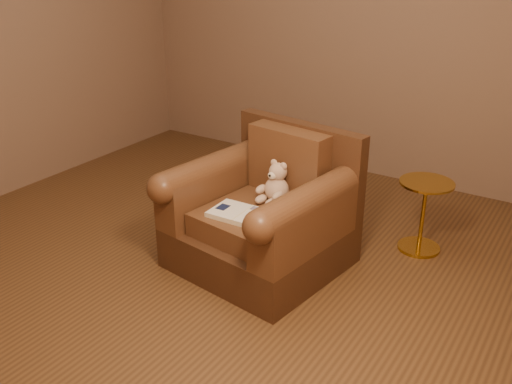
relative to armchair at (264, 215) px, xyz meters
The scene contains 5 objects.
floor 0.53m from the armchair, 156.80° to the right, with size 4.00×4.00×0.00m, color brown.
armchair is the anchor object (origin of this frame).
teddy_bear 0.20m from the armchair, 66.36° to the left, with size 0.20×0.23×0.27m.
guidebook 0.24m from the armchair, 93.33° to the right, with size 0.40×0.25×0.03m.
side_table 1.07m from the armchair, 41.19° to the left, with size 0.35×0.35×0.50m.
Camera 1 is at (2.09, -2.60, 1.93)m, focal length 40.00 mm.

